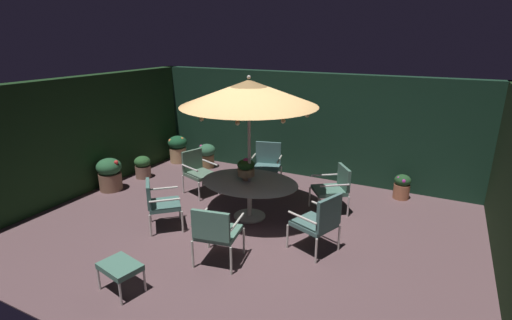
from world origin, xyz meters
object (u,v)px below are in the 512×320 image
at_px(potted_plant_left_near, 143,166).
at_px(patio_umbrella, 249,93).
at_px(patio_chair_southwest, 216,231).
at_px(patio_chair_north, 320,220).
at_px(patio_chair_southeast, 197,169).
at_px(patio_chair_northeast, 334,186).
at_px(potted_plant_left_far, 207,154).
at_px(potted_plant_right_far, 110,174).
at_px(patio_chair_south, 159,201).
at_px(patio_chair_east, 267,162).
at_px(ottoman_footrest, 120,268).
at_px(potted_plant_back_right, 402,186).
at_px(patio_dining_table, 249,187).
at_px(potted_plant_right_near, 178,148).
at_px(centerpiece_planter, 246,168).

bearing_deg(potted_plant_left_near, patio_umbrella, -12.32).
bearing_deg(patio_chair_southwest, patio_chair_north, 39.18).
bearing_deg(patio_chair_southeast, patio_chair_north, -20.27).
xyz_separation_m(patio_chair_north, patio_chair_northeast, (-0.21, 1.59, -0.03)).
distance_m(potted_plant_left_far, potted_plant_right_far, 2.54).
bearing_deg(patio_chair_southwest, potted_plant_left_far, 125.54).
bearing_deg(patio_umbrella, potted_plant_left_far, 138.61).
height_order(patio_chair_south, potted_plant_left_near, patio_chair_south).
xyz_separation_m(patio_chair_northeast, patio_chair_east, (-1.77, 0.66, 0.04)).
height_order(patio_chair_south, potted_plant_left_far, patio_chair_south).
height_order(patio_chair_east, ottoman_footrest, patio_chair_east).
bearing_deg(potted_plant_right_far, potted_plant_back_right, 22.52).
relative_size(patio_dining_table, ottoman_footrest, 3.00).
bearing_deg(potted_plant_right_far, patio_dining_table, 3.42).
distance_m(patio_chair_southeast, potted_plant_left_far, 1.74).
distance_m(patio_umbrella, potted_plant_left_far, 3.76).
relative_size(patio_umbrella, patio_chair_northeast, 2.91).
bearing_deg(patio_chair_southeast, ottoman_footrest, -72.25).
relative_size(patio_chair_north, potted_plant_right_near, 1.37).
bearing_deg(patio_umbrella, patio_chair_southwest, -79.73).
bearing_deg(patio_chair_east, centerpiece_planter, -79.02).
xyz_separation_m(patio_dining_table, patio_chair_east, (-0.40, 1.63, -0.04)).
xyz_separation_m(centerpiece_planter, ottoman_footrest, (-0.42, -2.82, -0.61)).
height_order(ottoman_footrest, potted_plant_right_far, potted_plant_right_far).
xyz_separation_m(patio_umbrella, potted_plant_back_right, (2.50, 2.26, -2.11)).
bearing_deg(patio_chair_northeast, potted_plant_left_near, -177.06).
xyz_separation_m(potted_plant_left_far, potted_plant_back_right, (4.87, 0.17, -0.08)).
xyz_separation_m(potted_plant_back_right, potted_plant_right_far, (-5.95, -2.47, 0.11)).
xyz_separation_m(patio_chair_southwest, potted_plant_left_far, (-2.68, 3.74, -0.22)).
distance_m(patio_chair_east, potted_plant_right_far, 3.56).
bearing_deg(ottoman_footrest, patio_chair_southwest, 53.96).
xyz_separation_m(patio_chair_south, potted_plant_right_near, (-2.11, 3.24, -0.13)).
xyz_separation_m(centerpiece_planter, patio_chair_northeast, (1.46, 0.93, -0.44)).
height_order(ottoman_footrest, potted_plant_left_far, potted_plant_left_far).
bearing_deg(patio_chair_northeast, potted_plant_left_far, 163.34).
bearing_deg(patio_chair_south, potted_plant_left_near, 138.76).
distance_m(patio_chair_north, patio_chair_northeast, 1.60).
height_order(patio_chair_southeast, potted_plant_right_far, patio_chair_southeast).
bearing_deg(potted_plant_right_near, ottoman_footrest, -59.98).
relative_size(patio_chair_southeast, patio_chair_south, 1.05).
distance_m(patio_chair_southwest, potted_plant_back_right, 4.50).
xyz_separation_m(patio_chair_north, potted_plant_back_right, (0.93, 2.87, -0.29)).
relative_size(patio_dining_table, potted_plant_left_near, 3.46).
relative_size(patio_chair_south, potted_plant_right_far, 1.22).
relative_size(centerpiece_planter, patio_chair_north, 0.43).
relative_size(patio_dining_table, patio_chair_southwest, 1.95).
relative_size(patio_chair_north, patio_chair_northeast, 1.09).
distance_m(patio_chair_north, ottoman_footrest, 3.02).
height_order(patio_chair_northeast, patio_chair_southwest, patio_chair_southwest).
distance_m(patio_chair_southeast, patio_chair_southwest, 2.90).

